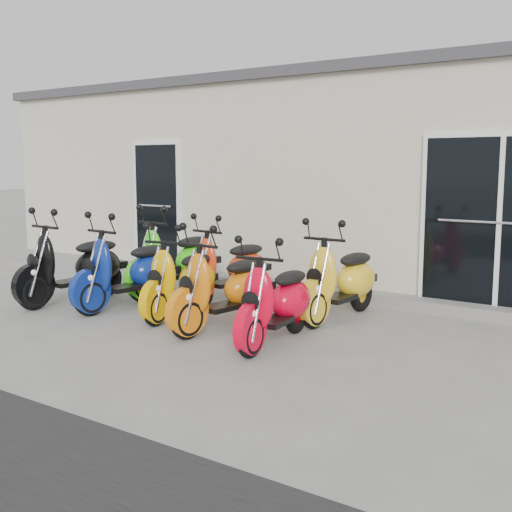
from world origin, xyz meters
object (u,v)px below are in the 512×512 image
Objects in this scene: scooter_front_orange_a at (181,269)px; scooter_front_red at (276,289)px; scooter_front_blue at (128,260)px; scooter_back_yellow at (341,268)px; scooter_front_black at (73,255)px; scooter_back_red at (228,257)px; scooter_front_orange_b at (225,276)px; scooter_back_green at (175,250)px.

scooter_front_orange_a is 1.01× the size of scooter_front_red.
scooter_front_blue is 1.02× the size of scooter_back_yellow.
scooter_back_red is (1.74, 1.25, -0.04)m from scooter_front_black.
scooter_front_orange_a is at bearing 11.87° from scooter_front_black.
scooter_front_red is 0.94× the size of scooter_back_yellow.
scooter_back_yellow is at bearing 61.15° from scooter_front_orange_b.
scooter_front_orange_b is (1.74, -0.16, -0.02)m from scooter_front_blue.
scooter_front_red is 2.22m from scooter_back_red.
scooter_front_orange_b is 0.85m from scooter_front_red.
scooter_front_red is (0.83, -0.19, -0.03)m from scooter_front_orange_b.
scooter_front_red is (1.67, -0.39, -0.01)m from scooter_front_orange_a.
scooter_back_red reaches higher than scooter_front_orange_a.
scooter_front_red is 0.89× the size of scooter_back_green.
scooter_back_yellow is (1.76, -0.02, 0.01)m from scooter_back_red.
scooter_front_orange_b reaches higher than scooter_front_orange_a.
scooter_back_green is (-0.96, 0.96, 0.07)m from scooter_front_orange_a.
scooter_front_black is at bearing -157.81° from scooter_back_yellow.
scooter_back_green reaches higher than scooter_back_yellow.
scooter_back_red is at bearing -177.80° from scooter_back_yellow.
scooter_front_black is 1.02× the size of scooter_front_blue.
scooter_back_red is at bearing 132.86° from scooter_front_orange_b.
scooter_front_black reaches higher than scooter_front_blue.
scooter_front_orange_b is 1.01× the size of scooter_back_red.
scooter_front_orange_b is at bearing -21.58° from scooter_front_orange_a.
scooter_front_black is 1.12× the size of scooter_front_red.
scooter_front_orange_b is 1.49m from scooter_back_yellow.
scooter_front_blue is 2.60m from scooter_front_red.
scooter_back_red is at bearing 40.25° from scooter_front_black.
scooter_back_green reaches higher than scooter_front_black.
scooter_front_red is (2.57, -0.35, -0.06)m from scooter_front_blue.
scooter_back_green reaches higher than scooter_front_red.
scooter_front_blue is at bearing -178.18° from scooter_front_orange_b.
scooter_front_red is 2.96m from scooter_back_green.
scooter_front_blue is 1.01m from scooter_back_green.
scooter_front_orange_a is at bearing 9.06° from scooter_front_blue.
scooter_front_orange_b is at bearing 5.13° from scooter_front_black.
scooter_front_red is at bearing -31.51° from scooter_back_red.
scooter_back_yellow is at bearing 28.14° from scooter_front_blue.
scooter_back_green is at bearing 146.60° from scooter_front_red.
scooter_front_red is at bearing -88.96° from scooter_back_yellow.
scooter_front_red is at bearing -21.20° from scooter_front_orange_a.
scooter_front_orange_b is at bearing -123.12° from scooter_back_yellow.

